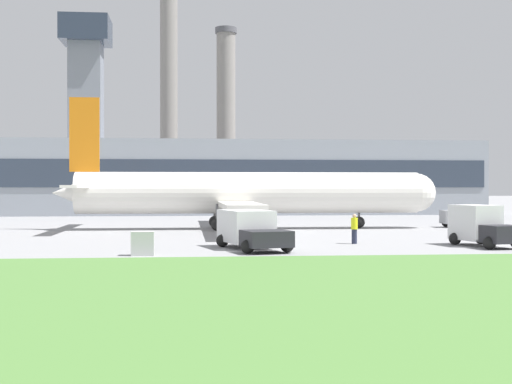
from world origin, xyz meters
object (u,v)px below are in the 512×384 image
at_px(baggage_truck, 481,226).
at_px(airplane, 244,194).
at_px(fuel_truck, 250,230).
at_px(pushback_tug, 465,217).
at_px(ground_crew_person, 354,228).

bearing_deg(baggage_truck, airplane, 123.89).
relative_size(airplane, baggage_truck, 6.24).
bearing_deg(fuel_truck, pushback_tug, 43.60).
height_order(fuel_truck, ground_crew_person, fuel_truck).
bearing_deg(fuel_truck, baggage_truck, 1.74).
distance_m(airplane, ground_crew_person, 16.26).
xyz_separation_m(baggage_truck, ground_crew_person, (-6.65, 2.37, -0.22)).
bearing_deg(ground_crew_person, baggage_truck, -19.58).
xyz_separation_m(airplane, fuel_truck, (-1.13, -18.06, -1.71)).
distance_m(airplane, fuel_truck, 18.17).
relative_size(airplane, ground_crew_person, 17.39).
relative_size(airplane, pushback_tug, 8.01).
bearing_deg(pushback_tug, ground_crew_person, -129.69).
distance_m(airplane, baggage_truck, 21.34).
height_order(baggage_truck, ground_crew_person, baggage_truck).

